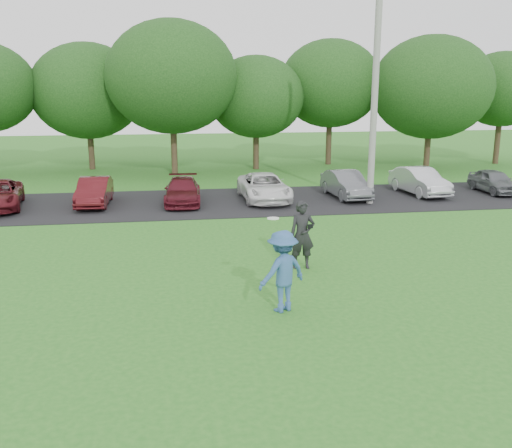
# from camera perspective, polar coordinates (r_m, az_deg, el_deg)

# --- Properties ---
(ground) EXTENTS (100.00, 100.00, 0.00)m
(ground) POSITION_cam_1_polar(r_m,az_deg,el_deg) (12.93, 2.39, -9.28)
(ground) COLOR #246A1E
(ground) RESTS_ON ground
(parking_lot) EXTENTS (32.00, 6.50, 0.03)m
(parking_lot) POSITION_cam_1_polar(r_m,az_deg,el_deg) (25.29, -3.28, 2.22)
(parking_lot) COLOR black
(parking_lot) RESTS_ON ground
(utility_pole) EXTENTS (0.28, 0.28, 10.47)m
(utility_pole) POSITION_cam_1_polar(r_m,az_deg,el_deg) (24.91, 11.86, 13.88)
(utility_pole) COLOR gray
(utility_pole) RESTS_ON ground
(frisbee_player) EXTENTS (1.41, 1.18, 2.20)m
(frisbee_player) POSITION_cam_1_polar(r_m,az_deg,el_deg) (12.96, 2.65, -4.74)
(frisbee_player) COLOR #32588F
(frisbee_player) RESTS_ON ground
(camera_bystander) EXTENTS (0.74, 0.52, 1.93)m
(camera_bystander) POSITION_cam_1_polar(r_m,az_deg,el_deg) (16.02, 4.65, -1.08)
(camera_bystander) COLOR black
(camera_bystander) RESTS_ON ground
(parked_cars) EXTENTS (27.56, 4.58, 1.25)m
(parked_cars) POSITION_cam_1_polar(r_m,az_deg,el_deg) (25.23, -4.06, 3.56)
(parked_cars) COLOR white
(parked_cars) RESTS_ON parking_lot
(tree_row) EXTENTS (42.39, 9.85, 8.64)m
(tree_row) POSITION_cam_1_polar(r_m,az_deg,el_deg) (34.65, -2.44, 13.49)
(tree_row) COLOR #38281C
(tree_row) RESTS_ON ground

